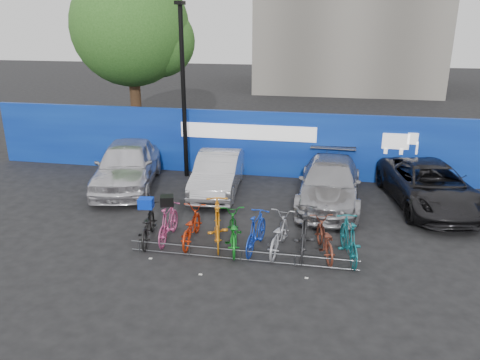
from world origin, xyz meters
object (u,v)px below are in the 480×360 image
(bike_0, at_px, (147,224))
(bike_6, at_px, (279,234))
(car_3, at_px, (430,186))
(bike_8, at_px, (324,238))
(tree, at_px, (136,30))
(car_2, at_px, (330,183))
(bike_7, at_px, (305,231))
(car_1, at_px, (218,173))
(bike_rack, at_px, (241,255))
(bike_1, at_px, (168,223))
(bike_4, at_px, (233,231))
(bike_3, at_px, (217,223))
(bike_9, at_px, (349,239))
(lamppost, at_px, (183,87))
(car_0, at_px, (127,164))
(bike_5, at_px, (256,231))
(bike_2, at_px, (191,226))

(bike_0, relative_size, bike_6, 0.99)
(car_3, height_order, bike_8, car_3)
(tree, distance_m, car_3, 14.03)
(bike_8, bearing_deg, car_2, -104.94)
(bike_7, bearing_deg, car_1, -51.10)
(tree, bearing_deg, bike_rack, -57.55)
(bike_1, bearing_deg, bike_4, 174.10)
(bike_3, distance_m, bike_6, 1.60)
(bike_0, height_order, bike_4, bike_4)
(bike_rack, bearing_deg, bike_7, 26.95)
(bike_rack, distance_m, bike_9, 2.63)
(bike_1, bearing_deg, bike_0, 11.48)
(bike_7, bearing_deg, bike_9, 174.00)
(bike_rack, xyz_separation_m, bike_1, (-2.09, 0.77, 0.33))
(lamppost, distance_m, bike_3, 6.32)
(car_0, height_order, bike_7, car_0)
(bike_1, distance_m, bike_4, 1.76)
(bike_1, relative_size, bike_7, 0.85)
(tree, xyz_separation_m, bike_5, (7.03, -9.99, -4.57))
(car_3, distance_m, bike_7, 5.27)
(bike_3, bearing_deg, bike_6, 161.89)
(car_3, distance_m, bike_0, 8.64)
(car_1, height_order, bike_4, car_1)
(car_2, bearing_deg, bike_3, -127.30)
(car_1, relative_size, bike_7, 2.05)
(lamppost, distance_m, car_2, 6.10)
(bike_3, bearing_deg, tree, -72.72)
(bike_rack, relative_size, bike_6, 3.16)
(car_0, bearing_deg, car_2, -15.13)
(bike_4, bearing_deg, bike_5, 169.67)
(car_3, bearing_deg, car_0, 170.36)
(lamppost, distance_m, bike_9, 8.32)
(car_2, xyz_separation_m, bike_3, (-2.81, -3.44, -0.08))
(car_3, distance_m, bike_8, 4.98)
(car_2, height_order, bike_7, car_2)
(bike_1, relative_size, bike_6, 0.93)
(bike_4, xyz_separation_m, bike_6, (1.16, 0.06, -0.00))
(bike_1, bearing_deg, lamppost, -79.65)
(car_2, xyz_separation_m, bike_0, (-4.65, -3.61, -0.21))
(car_3, height_order, bike_2, car_3)
(bike_0, height_order, bike_8, bike_0)
(car_0, height_order, bike_8, car_0)
(car_0, bearing_deg, car_3, -12.67)
(bike_1, bearing_deg, bike_2, 178.03)
(car_1, relative_size, bike_8, 2.34)
(bike_8, bearing_deg, bike_3, -16.00)
(bike_1, distance_m, bike_8, 4.04)
(lamppost, relative_size, car_2, 1.32)
(car_2, relative_size, car_3, 0.96)
(car_0, bearing_deg, bike_1, -66.57)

